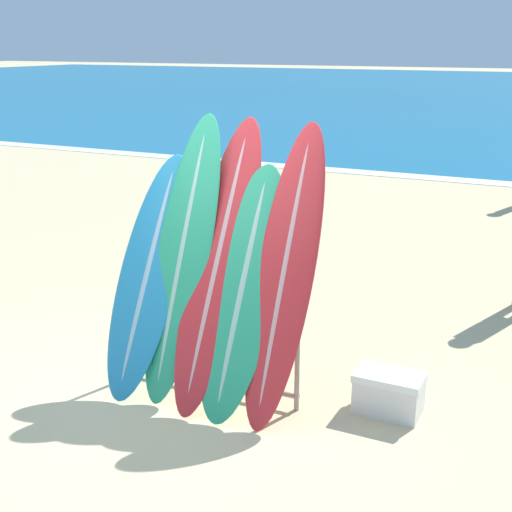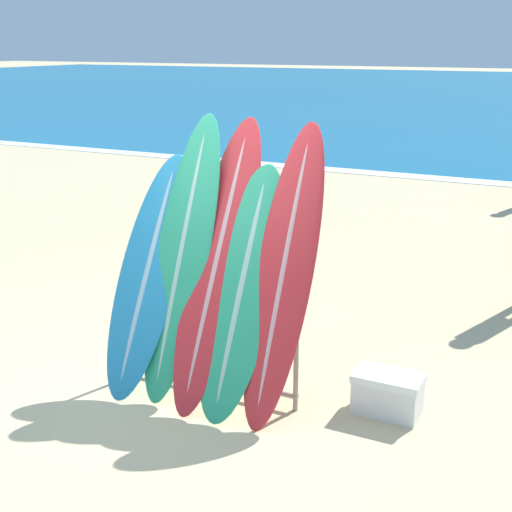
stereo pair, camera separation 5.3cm
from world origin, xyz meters
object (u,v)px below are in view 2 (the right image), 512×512
Objects in this scene: cooler_box at (388,393)px; surfboard_slot_3 at (242,291)px; surfboard_slot_0 at (149,274)px; surfboard_slot_1 at (182,256)px; surfboard_rack at (213,335)px; surfboard_slot_2 at (218,262)px; surfboard_slot_4 at (284,273)px.

surfboard_slot_3 is at bearing -164.48° from cooler_box.
surfboard_slot_1 is (0.29, 0.08, 0.18)m from surfboard_slot_0.
surfboard_slot_1 reaches higher than surfboard_slot_3.
surfboard_slot_2 is at bearing 76.78° from surfboard_rack.
surfboard_rack is 0.69× the size of surfboard_slot_4.
surfboard_slot_2 is (0.62, 0.09, 0.16)m from surfboard_slot_0.
surfboard_slot_2 is 1.18× the size of surfboard_slot_3.
surfboard_slot_4 is at bearing -163.55° from cooler_box.
surfboard_slot_0 is 3.60× the size of cooler_box.
cooler_box is (1.13, 0.32, -0.78)m from surfboard_slot_3.
surfboard_slot_4 is at bearing 13.22° from surfboard_slot_3.
surfboard_slot_0 is at bearing -177.91° from surfboard_rack.
surfboard_slot_4 is (1.22, 0.08, 0.16)m from surfboard_slot_0.
surfboard_rack is 0.75m from surfboard_slot_0.
surfboard_slot_1 is 2.00m from cooler_box.
surfboard_slot_3 is (0.29, -0.02, 0.44)m from surfboard_rack.
surfboard_slot_3 is at bearing -0.06° from surfboard_slot_0.
surfboard_rack is 0.70m from surfboard_slot_1.
surfboard_slot_2 and surfboard_slot_4 have the same top height.
cooler_box is (0.81, 0.24, -0.96)m from surfboard_slot_4.
surfboard_slot_4 is at bearing 0.05° from surfboard_slot_1.
surfboard_slot_3 is 0.38m from surfboard_slot_4.
surfboard_slot_3 is at bearing -4.56° from surfboard_rack.
surfboard_slot_1 is 1.01× the size of surfboard_slot_4.
surfboard_rack is at bearing -174.95° from surfboard_slot_4.
surfboard_slot_3 is 0.85× the size of surfboard_slot_4.
surfboard_slot_2 is 0.33m from surfboard_slot_3.
surfboard_rack is at bearing -9.82° from surfboard_slot_1.
surfboard_rack is at bearing 2.09° from surfboard_slot_0.
surfboard_rack is 0.69× the size of surfboard_slot_2.
surfboard_slot_4 reaches higher than cooler_box.
surfboard_slot_1 is 0.63m from surfboard_slot_3.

